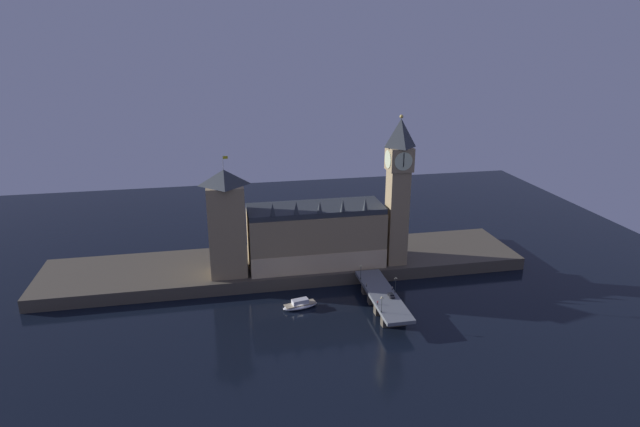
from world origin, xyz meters
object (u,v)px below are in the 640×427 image
object	(u,v)px
pedestrian_near_rail	(378,302)
street_lamp_mid	(396,283)
victoria_tower	(226,222)
pedestrian_far_rail	(366,285)
clock_tower	(398,187)
car_southbound_lead	(391,295)
pedestrian_mid_walk	(392,288)
street_lamp_near	(382,303)
boat_upstream	(300,305)
street_lamp_far	(361,270)

from	to	relation	value
pedestrian_near_rail	street_lamp_mid	world-z (taller)	street_lamp_mid
victoria_tower	pedestrian_far_rail	xyz separation A→B (m)	(55.16, -27.12, -21.77)
clock_tower	street_lamp_mid	size ratio (longest dim) A/B	10.04
car_southbound_lead	pedestrian_mid_walk	bearing A→B (deg)	67.33
pedestrian_near_rail	victoria_tower	bearing A→B (deg)	142.25
clock_tower	street_lamp_mid	world-z (taller)	clock_tower
car_southbound_lead	pedestrian_near_rail	bearing A→B (deg)	-145.28
pedestrian_far_rail	victoria_tower	bearing A→B (deg)	153.82
victoria_tower	street_lamp_near	distance (m)	75.78
pedestrian_mid_walk	street_lamp_mid	xyz separation A→B (m)	(0.40, -2.31, 3.40)
street_lamp_mid	boat_upstream	world-z (taller)	street_lamp_mid
victoria_tower	pedestrian_near_rail	world-z (taller)	victoria_tower
car_southbound_lead	boat_upstream	xyz separation A→B (m)	(-35.20, 9.67, -5.64)
street_lamp_near	street_lamp_far	bearing A→B (deg)	90.00
pedestrian_far_rail	street_lamp_near	bearing A→B (deg)	-91.05
victoria_tower	street_lamp_far	world-z (taller)	victoria_tower
victoria_tower	boat_upstream	world-z (taller)	victoria_tower
car_southbound_lead	pedestrian_mid_walk	distance (m)	6.24
car_southbound_lead	street_lamp_near	size ratio (longest dim) A/B	0.62
street_lamp_near	street_lamp_mid	size ratio (longest dim) A/B	0.96
pedestrian_near_rail	boat_upstream	bearing A→B (deg)	152.34
car_southbound_lead	pedestrian_far_rail	bearing A→B (deg)	124.26
car_southbound_lead	boat_upstream	distance (m)	36.94
street_lamp_far	boat_upstream	bearing A→B (deg)	-162.88
pedestrian_near_rail	pedestrian_far_rail	size ratio (longest dim) A/B	0.97
street_lamp_near	street_lamp_far	distance (m)	29.44
pedestrian_mid_walk	boat_upstream	size ratio (longest dim) A/B	0.10
victoria_tower	car_southbound_lead	bearing A→B (deg)	-31.16
victoria_tower	street_lamp_near	world-z (taller)	victoria_tower
street_lamp_mid	pedestrian_far_rail	bearing A→B (deg)	144.52
victoria_tower	street_lamp_mid	size ratio (longest dim) A/B	7.81
victoria_tower	pedestrian_mid_walk	size ratio (longest dim) A/B	33.50
pedestrian_near_rail	street_lamp_near	world-z (taller)	street_lamp_near
victoria_tower	pedestrian_near_rail	size ratio (longest dim) A/B	32.94
car_southbound_lead	victoria_tower	bearing A→B (deg)	148.84
victoria_tower	pedestrian_far_rail	distance (m)	65.21
street_lamp_near	boat_upstream	bearing A→B (deg)	142.80
street_lamp_near	clock_tower	bearing A→B (deg)	65.60
clock_tower	pedestrian_near_rail	distance (m)	55.89
street_lamp_mid	street_lamp_far	world-z (taller)	street_lamp_mid
street_lamp_far	street_lamp_mid	bearing A→B (deg)	-54.71
car_southbound_lead	street_lamp_mid	world-z (taller)	street_lamp_mid
car_southbound_lead	pedestrian_far_rail	size ratio (longest dim) A/B	2.45
clock_tower	street_lamp_far	size ratio (longest dim) A/B	10.35
pedestrian_mid_walk	boat_upstream	xyz separation A→B (m)	(-37.61, 3.91, -5.83)
pedestrian_mid_walk	street_lamp_mid	bearing A→B (deg)	-80.16
pedestrian_mid_walk	street_lamp_near	bearing A→B (deg)	-120.47
street_lamp_mid	street_lamp_far	xyz separation A→B (m)	(-10.42, 14.72, -0.12)
car_southbound_lead	street_lamp_far	bearing A→B (deg)	112.73
car_southbound_lead	street_lamp_far	size ratio (longest dim) A/B	0.62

